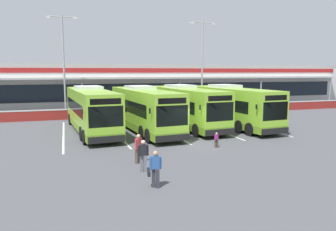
{
  "coord_description": "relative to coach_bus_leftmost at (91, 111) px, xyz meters",
  "views": [
    {
      "loc": [
        -8.12,
        -20.58,
        4.98
      ],
      "look_at": [
        -0.59,
        3.0,
        1.6
      ],
      "focal_mm": 34.4,
      "sensor_mm": 36.0,
      "label": 1
    }
  ],
  "objects": [
    {
      "name": "ground_plane",
      "position": [
        6.17,
        -6.51,
        -1.79
      ],
      "size": [
        200.0,
        200.0,
        0.0
      ],
      "primitive_type": "plane",
      "color": "#4C4C51"
    },
    {
      "name": "terminal_building",
      "position": [
        6.17,
        20.39,
        1.23
      ],
      "size": [
        70.0,
        13.0,
        6.0
      ],
      "color": "silver",
      "rests_on": "ground"
    },
    {
      "name": "red_barrier_wall",
      "position": [
        6.17,
        7.99,
        -1.23
      ],
      "size": [
        60.0,
        0.4,
        1.1
      ],
      "color": "maroon",
      "rests_on": "ground"
    },
    {
      "name": "coach_bus_leftmost",
      "position": [
        0.0,
        0.0,
        0.0
      ],
      "size": [
        3.79,
        12.32,
        3.78
      ],
      "color": "#8CC633",
      "rests_on": "ground"
    },
    {
      "name": "coach_bus_left_centre",
      "position": [
        4.27,
        -0.9,
        0.0
      ],
      "size": [
        3.79,
        12.32,
        3.78
      ],
      "color": "#8CC633",
      "rests_on": "ground"
    },
    {
      "name": "coach_bus_centre",
      "position": [
        8.3,
        0.08,
        0.0
      ],
      "size": [
        3.79,
        12.32,
        3.78
      ],
      "color": "#8CC633",
      "rests_on": "ground"
    },
    {
      "name": "coach_bus_right_centre",
      "position": [
        12.44,
        -0.81,
        0.0
      ],
      "size": [
        3.79,
        12.32,
        3.78
      ],
      "color": "#8CC633",
      "rests_on": "ground"
    },
    {
      "name": "bay_stripe_far_west",
      "position": [
        -2.23,
        -0.51,
        -1.78
      ],
      "size": [
        0.14,
        13.0,
        0.01
      ],
      "primitive_type": "cube",
      "color": "silver",
      "rests_on": "ground"
    },
    {
      "name": "bay_stripe_west",
      "position": [
        1.97,
        -0.51,
        -1.78
      ],
      "size": [
        0.14,
        13.0,
        0.01
      ],
      "primitive_type": "cube",
      "color": "silver",
      "rests_on": "ground"
    },
    {
      "name": "bay_stripe_mid_west",
      "position": [
        6.17,
        -0.51,
        -1.78
      ],
      "size": [
        0.14,
        13.0,
        0.01
      ],
      "primitive_type": "cube",
      "color": "silver",
      "rests_on": "ground"
    },
    {
      "name": "bay_stripe_centre",
      "position": [
        10.37,
        -0.51,
        -1.78
      ],
      "size": [
        0.14,
        13.0,
        0.01
      ],
      "primitive_type": "cube",
      "color": "silver",
      "rests_on": "ground"
    },
    {
      "name": "bay_stripe_mid_east",
      "position": [
        14.57,
        -0.51,
        -1.78
      ],
      "size": [
        0.14,
        13.0,
        0.01
      ],
      "primitive_type": "cube",
      "color": "silver",
      "rests_on": "ground"
    },
    {
      "name": "pedestrian_with_handbag",
      "position": [
        1.59,
        -14.16,
        -0.93
      ],
      "size": [
        0.63,
        0.38,
        1.62
      ],
      "color": "#33333D",
      "rests_on": "ground"
    },
    {
      "name": "pedestrian_in_dark_coat",
      "position": [
        1.62,
        -11.85,
        -0.91
      ],
      "size": [
        0.53,
        0.31,
        1.62
      ],
      "color": "slate",
      "rests_on": "ground"
    },
    {
      "name": "pedestrian_child",
      "position": [
        7.42,
        -8.25,
        -1.24
      ],
      "size": [
        0.33,
        0.21,
        1.0
      ],
      "color": "#4C4238",
      "rests_on": "ground"
    },
    {
      "name": "pedestrian_near_bin",
      "position": [
        1.72,
        -10.3,
        -0.91
      ],
      "size": [
        0.46,
        0.43,
        1.62
      ],
      "color": "#4C4238",
      "rests_on": "ground"
    },
    {
      "name": "lamp_post_west",
      "position": [
        -1.98,
        10.46,
        4.5
      ],
      "size": [
        3.24,
        0.28,
        11.0
      ],
      "color": "#9E9EA3",
      "rests_on": "ground"
    },
    {
      "name": "lamp_post_centre",
      "position": [
        14.19,
        9.65,
        4.5
      ],
      "size": [
        3.24,
        0.28,
        11.0
      ],
      "color": "#9E9EA3",
      "rests_on": "ground"
    }
  ]
}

